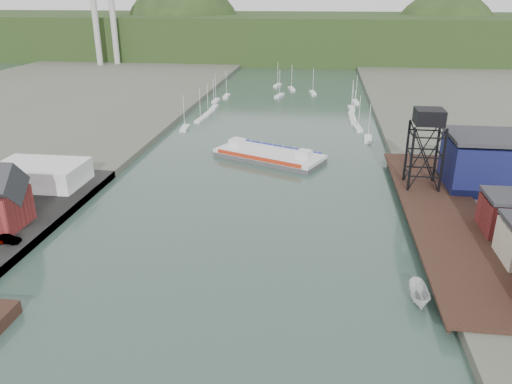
# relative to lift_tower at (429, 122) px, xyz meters

# --- Properties ---
(ground) EXTENTS (600.00, 600.00, 0.00)m
(ground) POSITION_rel_lift_tower_xyz_m (-35.00, -58.00, -15.65)
(ground) COLOR #2B4439
(ground) RESTS_ON ground
(east_pier) EXTENTS (14.00, 70.00, 2.45)m
(east_pier) POSITION_rel_lift_tower_xyz_m (2.00, -13.00, -13.75)
(east_pier) COLOR black
(east_pier) RESTS_ON ground
(white_shed) EXTENTS (18.00, 12.00, 4.50)m
(white_shed) POSITION_rel_lift_tower_xyz_m (-79.00, -8.00, -11.80)
(white_shed) COLOR silver
(white_shed) RESTS_ON west_quay
(lift_tower) EXTENTS (6.50, 6.50, 16.00)m
(lift_tower) POSITION_rel_lift_tower_xyz_m (0.00, 0.00, 0.00)
(lift_tower) COLOR black
(lift_tower) RESTS_ON east_pier
(blue_shed) EXTENTS (20.50, 14.50, 11.30)m
(blue_shed) POSITION_rel_lift_tower_xyz_m (15.00, 2.00, -8.59)
(blue_shed) COLOR #0B1033
(blue_shed) RESTS_ON east_land
(marina_sailboats) EXTENTS (57.71, 92.65, 0.90)m
(marina_sailboats) POSITION_rel_lift_tower_xyz_m (-34.92, 80.46, -15.30)
(marina_sailboats) COLOR silver
(marina_sailboats) RESTS_ON ground
(smokestacks) EXTENTS (11.20, 8.20, 60.00)m
(smokestacks) POSITION_rel_lift_tower_xyz_m (-141.00, 174.50, 14.35)
(smokestacks) COLOR #A8A9A3
(smokestacks) RESTS_ON ground
(distant_hills) EXTENTS (500.00, 120.00, 80.00)m
(distant_hills) POSITION_rel_lift_tower_xyz_m (-38.98, 243.35, -5.27)
(distant_hills) COLOR #203216
(distant_hills) RESTS_ON ground
(chain_ferry) EXTENTS (29.19, 21.15, 3.91)m
(chain_ferry) POSITION_rel_lift_tower_xyz_m (-33.56, 19.75, -14.53)
(chain_ferry) COLOR #454547
(chain_ferry) RESTS_ON ground
(motorboat) EXTENTS (2.50, 6.57, 2.53)m
(motorboat) POSITION_rel_lift_tower_xyz_m (-6.72, -40.05, -14.38)
(motorboat) COLOR silver
(motorboat) RESTS_ON ground
(car_west_b) EXTENTS (4.22, 1.58, 1.38)m
(car_west_b) POSITION_rel_lift_tower_xyz_m (-70.31, -34.00, -13.36)
(car_west_b) COLOR #999999
(car_west_b) RESTS_ON west_quay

